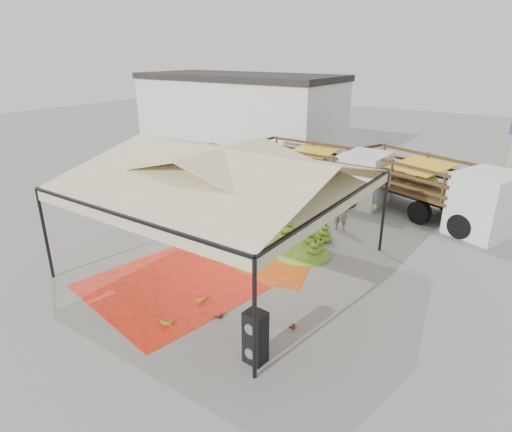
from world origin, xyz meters
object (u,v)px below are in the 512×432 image
Objects in this scene: truck_right at (432,182)px; speaker_stack at (255,337)px; vendor at (341,211)px; truck_left at (322,165)px; banana_heap at (273,229)px.

speaker_stack is at bearing -73.24° from truck_right.
vendor is 4.53m from truck_right.
truck_left is 0.93× the size of truck_right.
vendor reaches higher than banana_heap.
truck_right is at bearing 1.73° from truck_left.
speaker_stack is at bearing -67.23° from truck_left.
truck_left reaches higher than banana_heap.
vendor is at bearing -104.04° from truck_right.
speaker_stack is (3.25, -5.83, 0.10)m from banana_heap.
truck_right reaches higher than truck_left.
truck_right is (2.54, 3.68, 0.73)m from vendor.
vendor is (-1.73, 8.50, 0.15)m from speaker_stack.
banana_heap is at bearing 122.78° from speaker_stack.
vendor is at bearing 60.33° from banana_heap.
speaker_stack is 0.82× the size of vendor.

